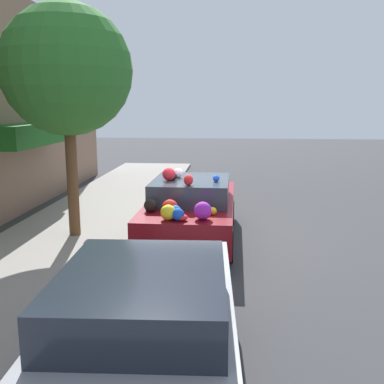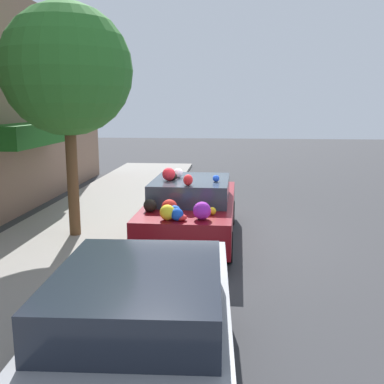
{
  "view_description": "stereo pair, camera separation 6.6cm",
  "coord_description": "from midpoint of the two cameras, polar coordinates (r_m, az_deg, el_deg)",
  "views": [
    {
      "loc": [
        -9.48,
        -0.76,
        2.93
      ],
      "look_at": [
        0.0,
        0.03,
        1.07
      ],
      "focal_mm": 42.0,
      "sensor_mm": 36.0,
      "label": 1
    },
    {
      "loc": [
        -9.48,
        -0.83,
        2.93
      ],
      "look_at": [
        0.0,
        0.03,
        1.07
      ],
      "focal_mm": 42.0,
      "sensor_mm": 36.0,
      "label": 2
    }
  ],
  "objects": [
    {
      "name": "parked_car_plain",
      "position": [
        4.64,
        -5.97,
        -17.12
      ],
      "size": [
        4.33,
        1.91,
        1.42
      ],
      "rotation": [
        0.0,
        0.0,
        0.04
      ],
      "color": "gray",
      "rests_on": "ground"
    },
    {
      "name": "sidewalk_curb",
      "position": [
        10.5,
        -14.55,
        -5.18
      ],
      "size": [
        24.0,
        3.2,
        0.11
      ],
      "color": "gray",
      "rests_on": "ground"
    },
    {
      "name": "ground_plane",
      "position": [
        9.95,
        0.35,
        -6.05
      ],
      "size": [
        60.0,
        60.0,
        0.0
      ],
      "primitive_type": "plane",
      "color": "#38383A"
    },
    {
      "name": "art_car",
      "position": [
        9.71,
        0.16,
        -2.03
      ],
      "size": [
        4.41,
        1.87,
        1.65
      ],
      "rotation": [
        0.0,
        0.0,
        -0.01
      ],
      "color": "maroon",
      "rests_on": "ground"
    },
    {
      "name": "fire_hydrant",
      "position": [
        7.52,
        -12.72,
        -8.44
      ],
      "size": [
        0.2,
        0.2,
        0.7
      ],
      "color": "#B2B2B7",
      "rests_on": "sidewalk_curb"
    },
    {
      "name": "street_tree",
      "position": [
        9.91,
        -15.39,
        14.63
      ],
      "size": [
        2.7,
        2.7,
        4.87
      ],
      "color": "brown",
      "rests_on": "sidewalk_curb"
    }
  ]
}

